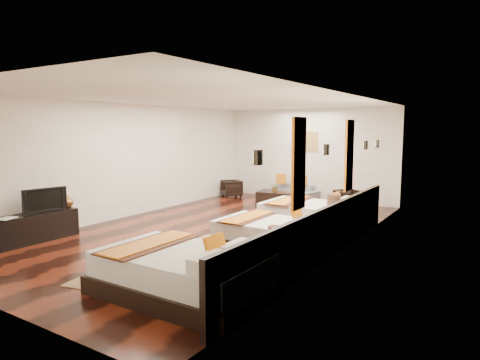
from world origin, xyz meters
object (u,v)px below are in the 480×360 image
Objects in this scene: bed_far at (315,215)px; tv_console at (31,228)px; book at (1,218)px; coffee_table at (275,199)px; sofa at (291,192)px; table_plant at (275,187)px; armchair_left at (231,188)px; bed_near at (184,273)px; nightstand_b at (333,226)px; figurine at (66,200)px; tv at (43,200)px; nightstand_a at (275,261)px; armchair_right at (348,200)px; bed_mid at (274,235)px.

bed_far reaches higher than tv_console.
coffee_table is at bearing 71.55° from book.
bed_far reaches higher than sofa.
table_plant is (2.18, 6.50, -0.02)m from book.
tv_console is 1.80× the size of coffee_table.
table_plant reaches higher than armchair_left.
bed_near is 7.28× the size of book.
armchair_left is 2.08m from table_plant.
figurine is at bearing -154.90° from nightstand_b.
bed_near is 4.41m from bed_far.
tv is 0.49× the size of sofa.
nightstand_a reaches higher than armchair_right.
armchair_left is (-3.97, 7.05, -0.03)m from bed_near.
figurine reaches higher than tv_console.
tv is 7.11m from sofa.
bed_mid reaches higher than armchair_right.
bed_mid is 2.43× the size of tv.
tv reaches higher than bed_far.
sofa is at bearing 73.97° from book.
book is 0.19× the size of sofa.
figurine is 5.86m from armchair_left.
tv reaches higher than sofa.
nightstand_a is 1.30× the size of armchair_right.
book is at bearing -165.66° from nightstand_a.
tv_console reaches higher than armchair_left.
nightstand_a is 0.85× the size of nightstand_b.
nightstand_a is (0.75, 1.13, -0.02)m from bed_near.
bed_mid is 4.98m from book.
book is at bearing -178.22° from bed_near.
coffee_table is (-2.77, 5.25, -0.08)m from nightstand_a.
nightstand_b is at bearing 0.53° from armchair_left.
armchair_left is at bearing -154.99° from sofa.
armchair_left is (0.23, 7.18, -0.29)m from book.
tv is 0.85× the size of coffee_table.
figurine reaches higher than table_plant.
tv_console is at bearing -110.13° from table_plant.
coffee_table is (-2.02, 1.98, -0.09)m from bed_far.
bed_far is 2.39× the size of nightstand_b.
sofa is at bearing 112.38° from bed_mid.
bed_far is at bearing -44.16° from table_plant.
bed_mid reaches higher than table_plant.
nightstand_b reaches higher than sofa.
nightstand_a is at bearing -52.51° from sofa.
bed_mid is 4.31m from armchair_right.
nightstand_b is at bearing 32.21° from tv_console.
armchair_right reaches higher than coffee_table.
nightstand_b is (-0.00, 2.39, 0.05)m from nightstand_a.
bed_near reaches higher than figurine.
armchair_right is at bearing 53.55° from figurine.
figurine is (0.00, 1.34, 0.14)m from book.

